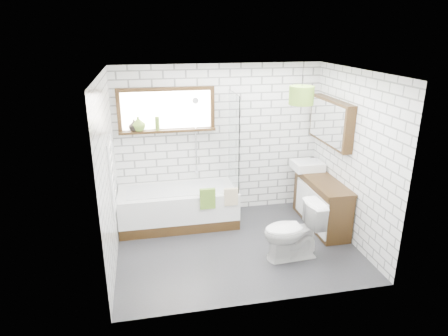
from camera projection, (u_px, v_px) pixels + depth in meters
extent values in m
cube|color=#262629|center=(237.00, 246.00, 5.85)|extent=(3.40, 2.60, 0.01)
cube|color=white|center=(239.00, 71.00, 5.02)|extent=(3.40, 2.60, 0.01)
cube|color=white|center=(219.00, 141.00, 6.64)|extent=(3.40, 0.01, 2.50)
cube|color=white|center=(266.00, 205.00, 4.23)|extent=(3.40, 0.01, 2.50)
cube|color=white|center=(108.00, 174.00, 5.11)|extent=(0.01, 2.60, 2.50)
cube|color=white|center=(352.00, 158.00, 5.75)|extent=(0.01, 2.60, 2.50)
cube|color=black|center=(167.00, 110.00, 6.25)|extent=(1.52, 0.16, 0.68)
cube|color=white|center=(112.00, 178.00, 5.14)|extent=(0.06, 0.52, 1.00)
cube|color=black|center=(331.00, 122.00, 6.16)|extent=(0.16, 1.20, 0.70)
cylinder|color=silver|center=(196.00, 137.00, 6.49)|extent=(0.02, 0.02, 1.30)
cube|color=white|center=(178.00, 207.00, 6.43)|extent=(1.86, 0.82, 0.60)
cube|color=white|center=(234.00, 141.00, 6.25)|extent=(0.02, 0.72, 1.50)
cube|color=#598126|center=(208.00, 199.00, 6.03)|extent=(0.23, 0.06, 0.32)
cube|color=tan|center=(231.00, 197.00, 6.10)|extent=(0.21, 0.05, 0.27)
cube|color=black|center=(321.00, 202.00, 6.37)|extent=(0.44, 1.36, 0.78)
cube|color=white|center=(307.00, 165.00, 6.66)|extent=(0.48, 0.42, 0.14)
cylinder|color=silver|center=(317.00, 162.00, 6.67)|extent=(0.04, 0.04, 0.16)
imported|color=white|center=(293.00, 231.00, 5.43)|extent=(0.50, 0.83, 0.82)
imported|color=olive|center=(138.00, 125.00, 6.21)|extent=(0.28, 0.28, 0.23)
imported|color=black|center=(134.00, 127.00, 6.21)|extent=(0.20, 0.20, 0.18)
cylinder|color=olive|center=(157.00, 125.00, 6.27)|extent=(0.08, 0.08, 0.21)
cylinder|color=#598126|center=(301.00, 95.00, 5.77)|extent=(0.36, 0.36, 0.27)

